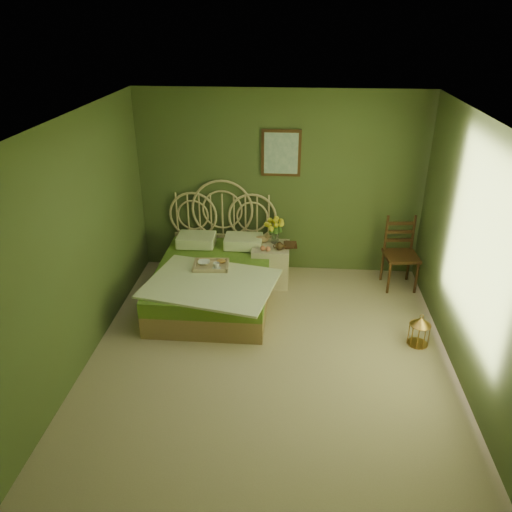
# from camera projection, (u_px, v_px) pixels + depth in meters

# --- Properties ---
(floor) EXTENTS (4.50, 4.50, 0.00)m
(floor) POSITION_uv_depth(u_px,v_px,m) (269.00, 359.00, 5.55)
(floor) COLOR tan
(floor) RESTS_ON ground
(ceiling) EXTENTS (4.50, 4.50, 0.00)m
(ceiling) POSITION_uv_depth(u_px,v_px,m) (273.00, 122.00, 4.41)
(ceiling) COLOR silver
(ceiling) RESTS_ON wall_back
(wall_back) EXTENTS (4.00, 0.00, 4.00)m
(wall_back) POSITION_uv_depth(u_px,v_px,m) (280.00, 184.00, 6.99)
(wall_back) COLOR #4B6032
(wall_back) RESTS_ON floor
(wall_left) EXTENTS (0.00, 4.50, 4.50)m
(wall_left) POSITION_uv_depth(u_px,v_px,m) (77.00, 247.00, 5.12)
(wall_left) COLOR #4B6032
(wall_left) RESTS_ON floor
(wall_right) EXTENTS (0.00, 4.50, 4.50)m
(wall_right) POSITION_uv_depth(u_px,v_px,m) (477.00, 261.00, 4.83)
(wall_right) COLOR #4B6032
(wall_right) RESTS_ON floor
(wall_art) EXTENTS (0.54, 0.04, 0.64)m
(wall_art) POSITION_uv_depth(u_px,v_px,m) (281.00, 153.00, 6.77)
(wall_art) COLOR #39200F
(wall_art) RESTS_ON wall_back
(bed) EXTENTS (1.72, 2.18, 1.35)m
(bed) POSITION_uv_depth(u_px,v_px,m) (214.00, 278.00, 6.62)
(bed) COLOR #A37851
(bed) RESTS_ON floor
(nightstand) EXTENTS (0.51, 0.51, 0.99)m
(nightstand) POSITION_uv_depth(u_px,v_px,m) (271.00, 259.00, 7.00)
(nightstand) COLOR beige
(nightstand) RESTS_ON floor
(chair) EXTENTS (0.48, 0.48, 0.99)m
(chair) POSITION_uv_depth(u_px,v_px,m) (401.00, 248.00, 6.86)
(chair) COLOR #39200F
(chair) RESTS_ON floor
(birdcage) EXTENTS (0.24, 0.24, 0.36)m
(birdcage) POSITION_uv_depth(u_px,v_px,m) (419.00, 331.00, 5.73)
(birdcage) COLOR #B9803B
(birdcage) RESTS_ON floor
(book_lower) EXTENTS (0.20, 0.25, 0.02)m
(book_lower) POSITION_uv_depth(u_px,v_px,m) (284.00, 245.00, 6.90)
(book_lower) COLOR #381E0F
(book_lower) RESTS_ON nightstand
(book_upper) EXTENTS (0.20, 0.24, 0.02)m
(book_upper) POSITION_uv_depth(u_px,v_px,m) (284.00, 244.00, 6.89)
(book_upper) COLOR #472819
(book_upper) RESTS_ON nightstand
(cereal_bowl) EXTENTS (0.17, 0.17, 0.04)m
(cereal_bowl) POSITION_uv_depth(u_px,v_px,m) (204.00, 263.00, 6.49)
(cereal_bowl) COLOR white
(cereal_bowl) RESTS_ON bed
(coffee_cup) EXTENTS (0.10, 0.10, 0.08)m
(coffee_cup) POSITION_uv_depth(u_px,v_px,m) (216.00, 266.00, 6.37)
(coffee_cup) COLOR white
(coffee_cup) RESTS_ON bed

